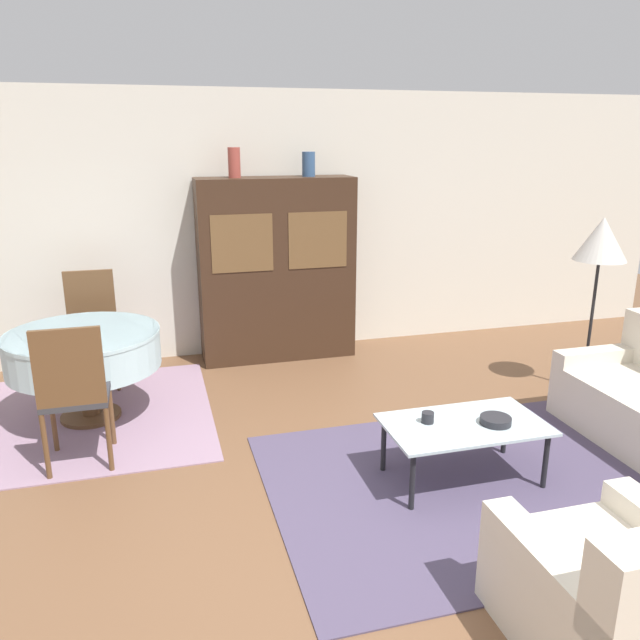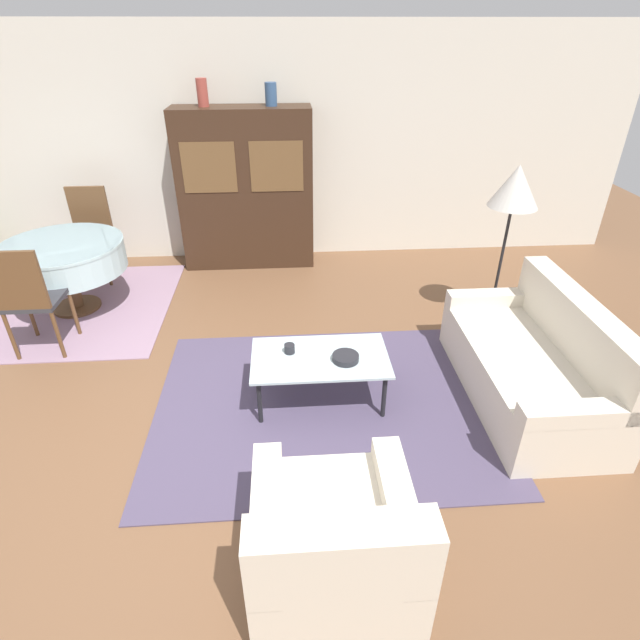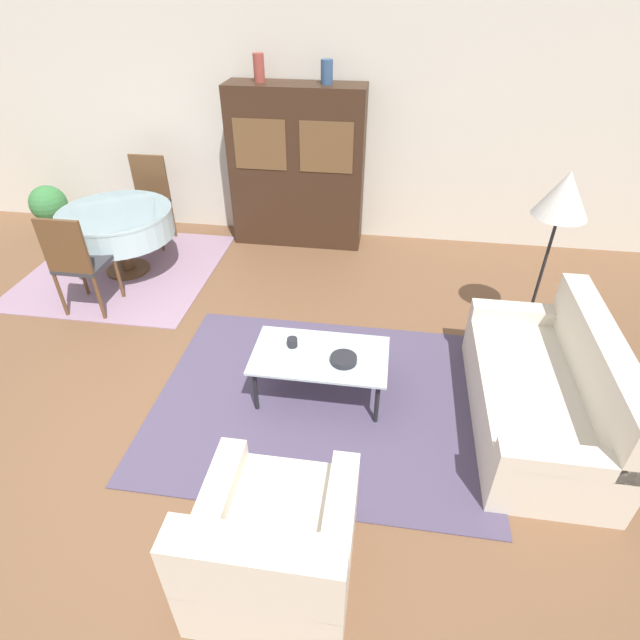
{
  "view_description": "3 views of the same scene",
  "coord_description": "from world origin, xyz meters",
  "px_view_note": "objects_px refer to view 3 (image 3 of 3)",
  "views": [
    {
      "loc": [
        -0.96,
        -2.81,
        2.24
      ],
      "look_at": [
        0.2,
        1.4,
        0.95
      ],
      "focal_mm": 35.0,
      "sensor_mm": 36.0,
      "label": 1
    },
    {
      "loc": [
        0.74,
        -2.6,
        2.64
      ],
      "look_at": [
        0.96,
        0.56,
        0.75
      ],
      "focal_mm": 28.0,
      "sensor_mm": 36.0,
      "label": 2
    },
    {
      "loc": [
        1.4,
        -2.42,
        2.9
      ],
      "look_at": [
        0.96,
        0.56,
        0.75
      ],
      "focal_mm": 28.0,
      "sensor_mm": 36.0,
      "label": 3
    }
  ],
  "objects_px": {
    "couch": "(546,394)",
    "dining_table": "(117,224)",
    "floor_lamp": "(563,199)",
    "display_cabinet": "(297,168)",
    "dining_chair_near": "(76,259)",
    "dining_chair_far": "(149,195)",
    "armchair": "(273,547)",
    "coffee_table": "(320,358)",
    "vase_tall": "(259,68)",
    "potted_plant": "(49,207)",
    "vase_short": "(327,72)",
    "cup": "(292,342)",
    "bowl": "(344,359)"
  },
  "relations": [
    {
      "from": "display_cabinet",
      "to": "potted_plant",
      "type": "distance_m",
      "value": 3.26
    },
    {
      "from": "cup",
      "to": "armchair",
      "type": "bearing_deg",
      "value": -82.85
    },
    {
      "from": "dining_table",
      "to": "cup",
      "type": "bearing_deg",
      "value": -35.49
    },
    {
      "from": "display_cabinet",
      "to": "dining_table",
      "type": "distance_m",
      "value": 2.15
    },
    {
      "from": "dining_chair_near",
      "to": "dining_chair_far",
      "type": "bearing_deg",
      "value": 90.0
    },
    {
      "from": "coffee_table",
      "to": "dining_table",
      "type": "height_order",
      "value": "dining_table"
    },
    {
      "from": "couch",
      "to": "cup",
      "type": "height_order",
      "value": "couch"
    },
    {
      "from": "armchair",
      "to": "dining_chair_far",
      "type": "xyz_separation_m",
      "value": [
        -2.46,
        4.04,
        0.3
      ]
    },
    {
      "from": "couch",
      "to": "armchair",
      "type": "relative_size",
      "value": 1.91
    },
    {
      "from": "armchair",
      "to": "vase_tall",
      "type": "distance_m",
      "value": 4.76
    },
    {
      "from": "armchair",
      "to": "dining_table",
      "type": "bearing_deg",
      "value": 127.42
    },
    {
      "from": "armchair",
      "to": "dining_chair_near",
      "type": "xyz_separation_m",
      "value": [
        -2.46,
        2.39,
        0.3
      ]
    },
    {
      "from": "coffee_table",
      "to": "floor_lamp",
      "type": "relative_size",
      "value": 0.67
    },
    {
      "from": "armchair",
      "to": "dining_chair_far",
      "type": "height_order",
      "value": "dining_chair_far"
    },
    {
      "from": "dining_chair_far",
      "to": "potted_plant",
      "type": "xyz_separation_m",
      "value": [
        -1.39,
        -0.01,
        -0.23
      ]
    },
    {
      "from": "coffee_table",
      "to": "vase_short",
      "type": "xyz_separation_m",
      "value": [
        -0.34,
        2.79,
        1.59
      ]
    },
    {
      "from": "couch",
      "to": "dining_chair_near",
      "type": "distance_m",
      "value": 4.31
    },
    {
      "from": "floor_lamp",
      "to": "display_cabinet",
      "type": "bearing_deg",
      "value": 146.41
    },
    {
      "from": "floor_lamp",
      "to": "potted_plant",
      "type": "xyz_separation_m",
      "value": [
        -5.71,
        1.38,
        -0.98
      ]
    },
    {
      "from": "armchair",
      "to": "vase_tall",
      "type": "xyz_separation_m",
      "value": [
        -1.05,
        4.33,
        1.7
      ]
    },
    {
      "from": "couch",
      "to": "dining_table",
      "type": "bearing_deg",
      "value": 67.32
    },
    {
      "from": "couch",
      "to": "floor_lamp",
      "type": "bearing_deg",
      "value": -5.86
    },
    {
      "from": "bowl",
      "to": "coffee_table",
      "type": "bearing_deg",
      "value": 162.28
    },
    {
      "from": "dining_table",
      "to": "coffee_table",
      "type": "bearing_deg",
      "value": -34.04
    },
    {
      "from": "coffee_table",
      "to": "display_cabinet",
      "type": "xyz_separation_m",
      "value": [
        -0.69,
        2.79,
        0.55
      ]
    },
    {
      "from": "armchair",
      "to": "dining_table",
      "type": "distance_m",
      "value": 4.06
    },
    {
      "from": "couch",
      "to": "vase_tall",
      "type": "xyz_separation_m",
      "value": [
        -2.78,
        2.86,
        1.69
      ]
    },
    {
      "from": "coffee_table",
      "to": "cup",
      "type": "distance_m",
      "value": 0.26
    },
    {
      "from": "dining_table",
      "to": "potted_plant",
      "type": "height_order",
      "value": "dining_table"
    },
    {
      "from": "vase_short",
      "to": "dining_table",
      "type": "bearing_deg",
      "value": -152.73
    },
    {
      "from": "armchair",
      "to": "coffee_table",
      "type": "height_order",
      "value": "armchair"
    },
    {
      "from": "display_cabinet",
      "to": "dining_chair_far",
      "type": "xyz_separation_m",
      "value": [
        -1.81,
        -0.28,
        -0.33
      ]
    },
    {
      "from": "dining_chair_far",
      "to": "vase_short",
      "type": "distance_m",
      "value": 2.57
    },
    {
      "from": "dining_chair_far",
      "to": "cup",
      "type": "distance_m",
      "value": 3.33
    },
    {
      "from": "armchair",
      "to": "dining_chair_near",
      "type": "distance_m",
      "value": 3.44
    },
    {
      "from": "coffee_table",
      "to": "vase_tall",
      "type": "bearing_deg",
      "value": 111.11
    },
    {
      "from": "couch",
      "to": "cup",
      "type": "bearing_deg",
      "value": 85.77
    },
    {
      "from": "bowl",
      "to": "vase_tall",
      "type": "height_order",
      "value": "vase_tall"
    },
    {
      "from": "potted_plant",
      "to": "vase_short",
      "type": "bearing_deg",
      "value": 4.74
    },
    {
      "from": "cup",
      "to": "vase_short",
      "type": "bearing_deg",
      "value": 92.26
    },
    {
      "from": "armchair",
      "to": "dining_chair_far",
      "type": "bearing_deg",
      "value": 121.32
    },
    {
      "from": "couch",
      "to": "dining_table",
      "type": "xyz_separation_m",
      "value": [
        -4.2,
        1.75,
        0.29
      ]
    },
    {
      "from": "dining_chair_far",
      "to": "dining_chair_near",
      "type": "bearing_deg",
      "value": 90.0
    },
    {
      "from": "dining_table",
      "to": "vase_tall",
      "type": "xyz_separation_m",
      "value": [
        1.41,
        1.11,
        1.4
      ]
    },
    {
      "from": "display_cabinet",
      "to": "dining_chair_near",
      "type": "relative_size",
      "value": 1.77
    },
    {
      "from": "floor_lamp",
      "to": "bowl",
      "type": "distance_m",
      "value": 2.21
    },
    {
      "from": "coffee_table",
      "to": "cup",
      "type": "relative_size",
      "value": 12.85
    },
    {
      "from": "coffee_table",
      "to": "bowl",
      "type": "distance_m",
      "value": 0.21
    },
    {
      "from": "dining_chair_near",
      "to": "bowl",
      "type": "relative_size",
      "value": 5.09
    },
    {
      "from": "dining_table",
      "to": "display_cabinet",
      "type": "bearing_deg",
      "value": 31.52
    }
  ]
}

